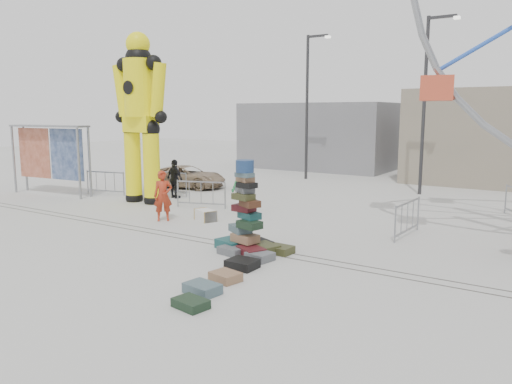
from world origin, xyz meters
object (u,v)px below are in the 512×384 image
Objects in this scene: barricade_dummy_b at (170,183)px; parked_suv at (187,177)px; barricade_dummy_a at (105,183)px; pedestrian_black at (175,179)px; steamer_trunk at (205,215)px; barricade_dummy_c at (201,194)px; pedestrian_green at (241,189)px; barricade_wheel_front at (407,219)px; lamp_post_left at (308,100)px; crash_test_dummy at (140,112)px; lamp_post_right at (427,97)px; suitcase_tower at (246,226)px; pedestrian_red at (163,196)px; banner_scaffold at (49,143)px.

barricade_dummy_b is 0.50× the size of parked_suv.
barricade_dummy_a is 1.16× the size of pedestrian_black.
barricade_dummy_c reaches higher than steamer_trunk.
barricade_dummy_a is at bearing -155.77° from pedestrian_green.
steamer_trunk is 0.42× the size of barricade_wheel_front.
lamp_post_left is at bearing -40.54° from parked_suv.
pedestrian_black is at bearing 74.15° from crash_test_dummy.
steamer_trunk is 0.42× the size of barricade_dummy_a.
lamp_post_right reaches higher than barricade_dummy_a.
parked_suv is (-1.66, 2.71, -0.31)m from pedestrian_black.
parked_suv is (-4.10, 3.87, 0.01)m from barricade_dummy_c.
pedestrian_green is (4.74, 0.46, -2.88)m from crash_test_dummy.
suitcase_tower is 3.02× the size of steamer_trunk.
barricade_dummy_b is 1.05m from pedestrian_black.
suitcase_tower is at bearing -64.34° from pedestrian_red.
banner_scaffold is 6.60m from parked_suv.
pedestrian_red is at bearing -35.62° from crash_test_dummy.
lamp_post_right is at bearing -129.77° from pedestrian_black.
crash_test_dummy is 3.91× the size of pedestrian_green.
pedestrian_green reaches higher than parked_suv.
pedestrian_black is at bearing 86.23° from barricade_wheel_front.
barricade_wheel_front is at bearing -78.07° from lamp_post_right.
crash_test_dummy is at bearing 87.47° from pedestrian_black.
pedestrian_green is at bearing -16.83° from barricade_dummy_c.
pedestrian_black is (-10.70, 1.33, 0.31)m from barricade_wheel_front.
lamp_post_left is at bearing 129.33° from suitcase_tower.
pedestrian_green is (-4.59, -8.13, -3.56)m from lamp_post_right.
pedestrian_green reaches higher than barricade_dummy_a.
barricade_dummy_a and barricade_wheel_front have the same top height.
barricade_dummy_b is at bearing 85.35° from pedestrian_red.
suitcase_tower is 5.19m from barricade_wheel_front.
barricade_dummy_b is at bearing 162.46° from suitcase_tower.
lamp_post_left is 14.14m from barricade_wheel_front.
steamer_trunk is 2.47m from barricade_dummy_c.
steamer_trunk is 0.42× the size of barricade_dummy_b.
barricade_dummy_a and barricade_dummy_b have the same top height.
lamp_post_right is at bearing 88.26° from steamer_trunk.
barricade_dummy_c is at bearing -153.07° from pedestrian_green.
steamer_trunk is 0.47× the size of pedestrian_red.
pedestrian_black is 0.43× the size of parked_suv.
suitcase_tower is at bearing -96.57° from lamp_post_right.
barricade_dummy_b is 11.67m from barricade_wheel_front.
crash_test_dummy reaches higher than parked_suv.
lamp_post_left is at bearing -90.08° from pedestrian_black.
suitcase_tower is 13.43m from banner_scaffold.
suitcase_tower is 9.24m from pedestrian_black.
barricade_wheel_front is at bearing -175.11° from pedestrian_black.
pedestrian_red is at bearing 110.62° from barricade_wheel_front.
barricade_dummy_a is 1.13× the size of pedestrian_red.
lamp_post_left reaches higher than parked_suv.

